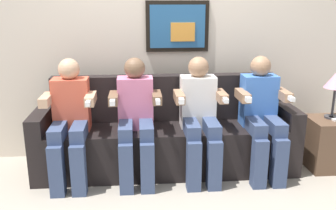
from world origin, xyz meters
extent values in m
plane|color=#9E9384|center=(0.00, 0.00, 0.00)|extent=(6.33, 6.33, 0.00)
cube|color=beige|center=(0.00, 0.77, 1.30)|extent=(4.87, 0.05, 2.60)
cube|color=black|center=(0.14, 0.72, 1.35)|extent=(0.63, 0.03, 0.50)
cube|color=#26598C|center=(0.14, 0.71, 1.35)|extent=(0.55, 0.02, 0.42)
cube|color=orange|center=(0.19, 0.70, 1.30)|extent=(0.24, 0.02, 0.18)
cube|color=black|center=(0.00, 0.29, 0.23)|extent=(2.19, 0.58, 0.45)
cube|color=black|center=(0.00, 0.51, 0.68)|extent=(2.19, 0.14, 0.45)
cube|color=black|center=(-1.16, 0.29, 0.31)|extent=(0.14, 0.58, 0.62)
cube|color=black|center=(1.16, 0.29, 0.31)|extent=(0.14, 0.58, 0.62)
cube|color=#D8593F|center=(-0.87, 0.28, 0.69)|extent=(0.32, 0.20, 0.48)
sphere|color=tan|center=(-0.87, 0.28, 1.02)|extent=(0.19, 0.19, 0.19)
cube|color=#38476B|center=(-0.96, 0.08, 0.51)|extent=(0.12, 0.40, 0.12)
cube|color=#38476B|center=(-0.78, 0.08, 0.51)|extent=(0.12, 0.40, 0.12)
cube|color=#38476B|center=(-0.96, -0.12, 0.23)|extent=(0.12, 0.12, 0.45)
cube|color=#38476B|center=(-0.78, -0.12, 0.23)|extent=(0.12, 0.12, 0.45)
cube|color=tan|center=(-1.06, 0.16, 0.77)|extent=(0.08, 0.28, 0.08)
cube|color=tan|center=(-0.68, 0.16, 0.77)|extent=(0.08, 0.28, 0.08)
cube|color=white|center=(-0.68, 0.00, 0.78)|extent=(0.04, 0.13, 0.04)
cube|color=pink|center=(-0.29, 0.28, 0.69)|extent=(0.32, 0.20, 0.48)
sphere|color=brown|center=(-0.29, 0.28, 1.02)|extent=(0.19, 0.19, 0.19)
cube|color=#38476B|center=(-0.38, 0.08, 0.51)|extent=(0.12, 0.40, 0.12)
cube|color=#38476B|center=(-0.20, 0.08, 0.51)|extent=(0.12, 0.40, 0.12)
cube|color=#38476B|center=(-0.38, -0.12, 0.23)|extent=(0.12, 0.12, 0.45)
cube|color=#38476B|center=(-0.20, -0.12, 0.23)|extent=(0.12, 0.12, 0.45)
cube|color=brown|center=(-0.48, 0.16, 0.77)|extent=(0.08, 0.28, 0.08)
cube|color=brown|center=(-0.10, 0.16, 0.77)|extent=(0.08, 0.28, 0.08)
cube|color=white|center=(-0.10, 0.00, 0.78)|extent=(0.04, 0.13, 0.04)
cube|color=white|center=(-0.48, 0.00, 0.78)|extent=(0.04, 0.10, 0.04)
cube|color=white|center=(0.29, 0.28, 0.69)|extent=(0.32, 0.20, 0.48)
sphere|color=#9E7556|center=(0.29, 0.28, 1.02)|extent=(0.19, 0.19, 0.19)
cube|color=#38476B|center=(0.20, 0.08, 0.51)|extent=(0.12, 0.40, 0.12)
cube|color=#38476B|center=(0.38, 0.08, 0.51)|extent=(0.12, 0.40, 0.12)
cube|color=#38476B|center=(0.20, -0.12, 0.23)|extent=(0.12, 0.12, 0.45)
cube|color=#38476B|center=(0.38, -0.12, 0.23)|extent=(0.12, 0.12, 0.45)
cube|color=#9E7556|center=(0.10, 0.16, 0.77)|extent=(0.08, 0.28, 0.08)
cube|color=#9E7556|center=(0.48, 0.16, 0.77)|extent=(0.08, 0.28, 0.08)
cube|color=white|center=(0.48, 0.00, 0.78)|extent=(0.04, 0.13, 0.04)
cube|color=white|center=(0.10, 0.00, 0.78)|extent=(0.04, 0.10, 0.04)
cube|color=#3F72CC|center=(0.87, 0.28, 0.69)|extent=(0.32, 0.20, 0.48)
sphere|color=#9E7556|center=(0.87, 0.28, 1.02)|extent=(0.19, 0.19, 0.19)
cube|color=#38476B|center=(0.78, 0.08, 0.51)|extent=(0.12, 0.40, 0.12)
cube|color=#38476B|center=(0.96, 0.08, 0.51)|extent=(0.12, 0.40, 0.12)
cube|color=#38476B|center=(0.78, -0.12, 0.23)|extent=(0.12, 0.12, 0.45)
cube|color=#38476B|center=(0.96, -0.12, 0.23)|extent=(0.12, 0.12, 0.45)
cube|color=#9E7556|center=(0.68, 0.16, 0.77)|extent=(0.08, 0.28, 0.08)
cube|color=#9E7556|center=(1.06, 0.16, 0.77)|extent=(0.08, 0.28, 0.08)
cube|color=white|center=(1.06, 0.00, 0.78)|extent=(0.04, 0.13, 0.04)
cube|color=white|center=(0.68, 0.00, 0.78)|extent=(0.04, 0.10, 0.04)
cube|color=brown|center=(1.58, 0.22, 0.25)|extent=(0.40, 0.40, 0.50)
cylinder|color=#333338|center=(1.61, 0.26, 0.51)|extent=(0.14, 0.14, 0.02)
cylinder|color=#333338|center=(1.61, 0.26, 0.66)|extent=(0.02, 0.02, 0.28)
cone|color=pink|center=(1.61, 0.26, 0.88)|extent=(0.22, 0.22, 0.16)
cube|color=white|center=(1.59, 0.21, 0.51)|extent=(0.04, 0.13, 0.02)
camera|label=1|loc=(-0.27, -3.04, 1.61)|focal=39.82mm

